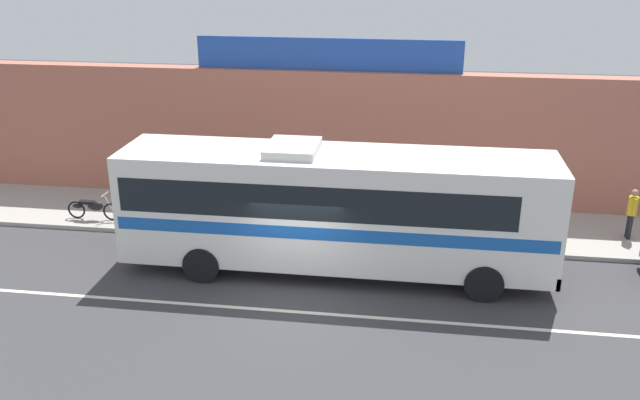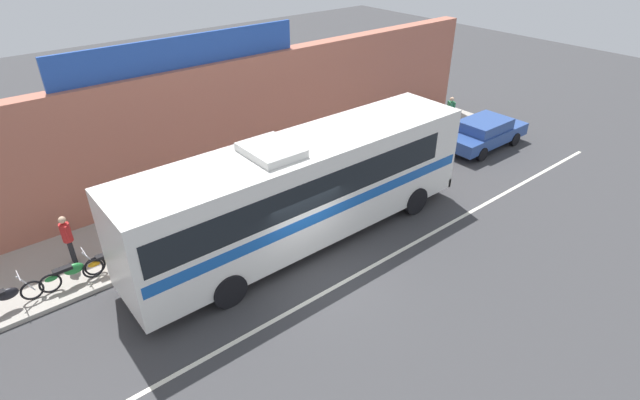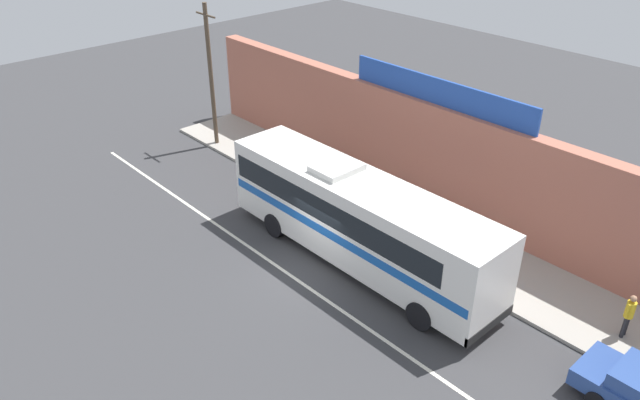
{
  "view_description": "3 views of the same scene",
  "coord_description": "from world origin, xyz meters",
  "px_view_note": "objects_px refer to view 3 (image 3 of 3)",
  "views": [
    {
      "loc": [
        2.98,
        -16.01,
        9.05
      ],
      "look_at": [
        0.32,
        2.6,
        1.83
      ],
      "focal_mm": 38.28,
      "sensor_mm": 36.0,
      "label": 1
    },
    {
      "loc": [
        -7.36,
        -9.19,
        9.64
      ],
      "look_at": [
        1.71,
        1.95,
        1.11
      ],
      "focal_mm": 27.52,
      "sensor_mm": 36.0,
      "label": 2
    },
    {
      "loc": [
        14.54,
        -12.75,
        14.05
      ],
      "look_at": [
        -1.07,
        1.55,
        2.01
      ],
      "focal_mm": 34.64,
      "sensor_mm": 36.0,
      "label": 3
    }
  ],
  "objects_px": {
    "pedestrian_far_left": "(629,313)",
    "pedestrian_by_curb": "(311,157)",
    "intercity_bus": "(357,216)",
    "utility_pole": "(211,74)",
    "motorcycle_orange": "(268,160)",
    "motorcycle_red": "(305,181)",
    "motorcycle_green": "(331,191)",
    "motorcycle_black": "(291,172)"
  },
  "relations": [
    {
      "from": "motorcycle_red",
      "to": "motorcycle_orange",
      "type": "xyz_separation_m",
      "value": [
        -2.91,
        0.09,
        0.0
      ]
    },
    {
      "from": "intercity_bus",
      "to": "motorcycle_green",
      "type": "bearing_deg",
      "value": 148.09
    },
    {
      "from": "intercity_bus",
      "to": "utility_pole",
      "type": "height_order",
      "value": "utility_pole"
    },
    {
      "from": "motorcycle_orange",
      "to": "pedestrian_far_left",
      "type": "relative_size",
      "value": 1.15
    },
    {
      "from": "utility_pole",
      "to": "motorcycle_red",
      "type": "height_order",
      "value": "utility_pole"
    },
    {
      "from": "intercity_bus",
      "to": "motorcycle_orange",
      "type": "bearing_deg",
      "value": 164.41
    },
    {
      "from": "motorcycle_black",
      "to": "pedestrian_by_curb",
      "type": "height_order",
      "value": "pedestrian_by_curb"
    },
    {
      "from": "pedestrian_by_curb",
      "to": "intercity_bus",
      "type": "bearing_deg",
      "value": -27.93
    },
    {
      "from": "motorcycle_green",
      "to": "intercity_bus",
      "type": "bearing_deg",
      "value": -31.91
    },
    {
      "from": "motorcycle_red",
      "to": "motorcycle_black",
      "type": "height_order",
      "value": "same"
    },
    {
      "from": "utility_pole",
      "to": "motorcycle_green",
      "type": "bearing_deg",
      "value": 2.09
    },
    {
      "from": "intercity_bus",
      "to": "motorcycle_black",
      "type": "xyz_separation_m",
      "value": [
        -6.73,
        2.35,
        -1.5
      ]
    },
    {
      "from": "motorcycle_orange",
      "to": "pedestrian_by_curb",
      "type": "height_order",
      "value": "pedestrian_by_curb"
    },
    {
      "from": "motorcycle_black",
      "to": "intercity_bus",
      "type": "bearing_deg",
      "value": -19.3
    },
    {
      "from": "motorcycle_black",
      "to": "motorcycle_red",
      "type": "bearing_deg",
      "value": -4.12
    },
    {
      "from": "motorcycle_black",
      "to": "pedestrian_far_left",
      "type": "bearing_deg",
      "value": 3.45
    },
    {
      "from": "utility_pole",
      "to": "pedestrian_far_left",
      "type": "height_order",
      "value": "utility_pole"
    },
    {
      "from": "motorcycle_orange",
      "to": "pedestrian_far_left",
      "type": "height_order",
      "value": "pedestrian_far_left"
    },
    {
      "from": "intercity_bus",
      "to": "motorcycle_green",
      "type": "relative_size",
      "value": 6.33
    },
    {
      "from": "intercity_bus",
      "to": "motorcycle_red",
      "type": "distance_m",
      "value": 6.18
    },
    {
      "from": "pedestrian_far_left",
      "to": "motorcycle_red",
      "type": "bearing_deg",
      "value": -175.94
    },
    {
      "from": "utility_pole",
      "to": "pedestrian_by_curb",
      "type": "bearing_deg",
      "value": 10.51
    },
    {
      "from": "pedestrian_far_left",
      "to": "pedestrian_by_curb",
      "type": "height_order",
      "value": "pedestrian_by_curb"
    },
    {
      "from": "utility_pole",
      "to": "motorcycle_red",
      "type": "bearing_deg",
      "value": 0.47
    },
    {
      "from": "pedestrian_far_left",
      "to": "pedestrian_by_curb",
      "type": "relative_size",
      "value": 0.97
    },
    {
      "from": "pedestrian_far_left",
      "to": "pedestrian_by_curb",
      "type": "bearing_deg",
      "value": 179.65
    },
    {
      "from": "intercity_bus",
      "to": "pedestrian_by_curb",
      "type": "xyz_separation_m",
      "value": [
        -6.41,
        3.4,
        -0.95
      ]
    },
    {
      "from": "utility_pole",
      "to": "motorcycle_black",
      "type": "bearing_deg",
      "value": 1.35
    },
    {
      "from": "motorcycle_red",
      "to": "pedestrian_by_curb",
      "type": "bearing_deg",
      "value": 127.35
    },
    {
      "from": "utility_pole",
      "to": "motorcycle_orange",
      "type": "relative_size",
      "value": 3.96
    },
    {
      "from": "intercity_bus",
      "to": "motorcycle_red",
      "type": "height_order",
      "value": "intercity_bus"
    },
    {
      "from": "intercity_bus",
      "to": "motorcycle_black",
      "type": "height_order",
      "value": "intercity_bus"
    },
    {
      "from": "motorcycle_red",
      "to": "motorcycle_green",
      "type": "bearing_deg",
      "value": 9.92
    },
    {
      "from": "motorcycle_orange",
      "to": "motorcycle_green",
      "type": "height_order",
      "value": "same"
    },
    {
      "from": "pedestrian_far_left",
      "to": "motorcycle_black",
      "type": "bearing_deg",
      "value": -176.55
    },
    {
      "from": "utility_pole",
      "to": "pedestrian_far_left",
      "type": "bearing_deg",
      "value": 2.87
    },
    {
      "from": "motorcycle_black",
      "to": "pedestrian_by_curb",
      "type": "relative_size",
      "value": 1.11
    },
    {
      "from": "intercity_bus",
      "to": "motorcycle_black",
      "type": "relative_size",
      "value": 6.5
    },
    {
      "from": "motorcycle_green",
      "to": "pedestrian_by_curb",
      "type": "height_order",
      "value": "pedestrian_by_curb"
    },
    {
      "from": "motorcycle_black",
      "to": "motorcycle_orange",
      "type": "xyz_separation_m",
      "value": [
        -1.73,
        0.0,
        0.0
      ]
    },
    {
      "from": "motorcycle_black",
      "to": "pedestrian_far_left",
      "type": "height_order",
      "value": "pedestrian_far_left"
    },
    {
      "from": "motorcycle_orange",
      "to": "motorcycle_green",
      "type": "bearing_deg",
      "value": 2.22
    }
  ]
}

